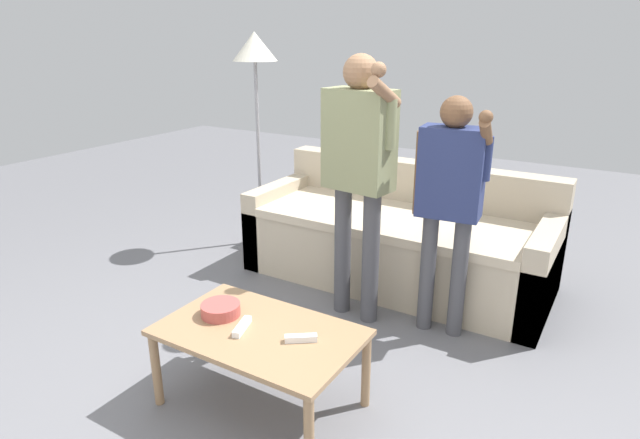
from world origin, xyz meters
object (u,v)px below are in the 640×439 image
(couch, at_px, (399,240))
(snack_bowl, at_px, (221,309))
(player_center, at_px, (359,160))
(game_remote_wand_near, at_px, (242,327))
(game_remote_wand_far, at_px, (301,338))
(game_remote_nunchuk, at_px, (227,304))
(coffee_table, at_px, (260,339))
(player_right, at_px, (450,191))
(floor_lamp, at_px, (255,62))

(couch, xyz_separation_m, snack_bowl, (-0.24, -1.66, 0.14))
(couch, distance_m, player_center, 0.98)
(game_remote_wand_near, distance_m, game_remote_wand_far, 0.30)
(snack_bowl, distance_m, game_remote_nunchuk, 0.07)
(coffee_table, bearing_deg, game_remote_nunchuk, 162.82)
(player_right, xyz_separation_m, game_remote_wand_near, (-0.58, -1.15, -0.46))
(snack_bowl, relative_size, game_remote_nunchuk, 2.19)
(player_right, xyz_separation_m, game_remote_wand_far, (-0.29, -1.09, -0.46))
(coffee_table, distance_m, player_right, 1.33)
(game_remote_wand_near, height_order, game_remote_wand_far, same)
(snack_bowl, bearing_deg, player_center, 77.25)
(couch, bearing_deg, game_remote_wand_far, -82.19)
(coffee_table, relative_size, player_center, 0.58)
(coffee_table, bearing_deg, couch, 90.29)
(couch, distance_m, coffee_table, 1.68)
(couch, distance_m, game_remote_wand_near, 1.72)
(game_remote_wand_far, bearing_deg, coffee_table, -174.23)
(game_remote_wand_near, bearing_deg, floor_lamp, 124.99)
(game_remote_wand_near, bearing_deg, coffee_table, 27.34)
(player_right, relative_size, game_remote_wand_far, 10.16)
(coffee_table, xyz_separation_m, game_remote_nunchuk, (-0.26, 0.08, 0.07))
(game_remote_nunchuk, bearing_deg, game_remote_wand_near, -31.45)
(game_remote_nunchuk, height_order, player_right, player_right)
(game_remote_wand_near, bearing_deg, snack_bowl, 163.05)
(coffee_table, relative_size, floor_lamp, 0.54)
(floor_lamp, xyz_separation_m, player_center, (1.29, -0.72, -0.49))
(coffee_table, bearing_deg, player_right, 65.46)
(coffee_table, height_order, game_remote_wand_far, game_remote_wand_far)
(game_remote_nunchuk, xyz_separation_m, player_center, (0.24, 0.94, 0.58))
(player_center, height_order, game_remote_wand_near, player_center)
(player_right, bearing_deg, snack_bowl, -124.58)
(floor_lamp, xyz_separation_m, game_remote_wand_far, (1.53, -1.72, -1.08))
(floor_lamp, relative_size, game_remote_wand_near, 10.53)
(coffee_table, distance_m, game_remote_wand_far, 0.23)
(game_remote_nunchuk, bearing_deg, coffee_table, -17.18)
(player_center, relative_size, game_remote_wand_far, 11.65)
(game_remote_nunchuk, xyz_separation_m, game_remote_wand_near, (0.19, -0.12, -0.01))
(snack_bowl, bearing_deg, game_remote_wand_near, -16.95)
(player_center, distance_m, game_remote_wand_near, 1.21)
(game_remote_wand_far, bearing_deg, player_center, 103.48)
(floor_lamp, bearing_deg, game_remote_nunchuk, -57.67)
(coffee_table, distance_m, player_center, 1.21)
(player_right, bearing_deg, game_remote_wand_far, -104.87)
(coffee_table, relative_size, game_remote_wand_far, 6.73)
(floor_lamp, relative_size, game_remote_wand_far, 12.50)
(couch, relative_size, snack_bowl, 11.13)
(snack_bowl, height_order, floor_lamp, floor_lamp)
(couch, relative_size, game_remote_nunchuk, 24.32)
(snack_bowl, relative_size, player_right, 0.14)
(snack_bowl, xyz_separation_m, player_center, (0.23, 1.00, 0.58))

